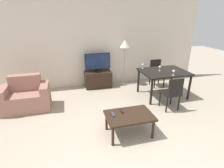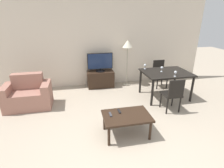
# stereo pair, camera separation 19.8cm
# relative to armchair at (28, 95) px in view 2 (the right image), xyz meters

# --- Properties ---
(ground_plane) EXTENTS (18.00, 18.00, 0.00)m
(ground_plane) POSITION_rel_armchair_xyz_m (1.92, -2.26, -0.31)
(ground_plane) COLOR tan
(wall_back) EXTENTS (7.07, 0.06, 2.70)m
(wall_back) POSITION_rel_armchair_xyz_m (1.92, 1.25, 1.04)
(wall_back) COLOR beige
(wall_back) RESTS_ON ground_plane
(armchair) EXTENTS (1.08, 0.62, 0.82)m
(armchair) POSITION_rel_armchair_xyz_m (0.00, 0.00, 0.00)
(armchair) COLOR #9E6B5B
(armchair) RESTS_ON ground_plane
(tv_stand) EXTENTS (0.82, 0.44, 0.51)m
(tv_stand) POSITION_rel_armchair_xyz_m (1.94, 0.96, -0.05)
(tv_stand) COLOR black
(tv_stand) RESTS_ON ground_plane
(tv) EXTENTS (0.78, 0.27, 0.58)m
(tv) POSITION_rel_armchair_xyz_m (1.94, 0.95, 0.49)
(tv) COLOR black
(tv) RESTS_ON tv_stand
(coffee_table) EXTENTS (0.88, 0.59, 0.42)m
(coffee_table) POSITION_rel_armchair_xyz_m (2.06, -1.56, 0.06)
(coffee_table) COLOR black
(coffee_table) RESTS_ON ground_plane
(dining_table) EXTENTS (1.23, 0.95, 0.73)m
(dining_table) POSITION_rel_armchair_xyz_m (3.57, -0.17, 0.34)
(dining_table) COLOR black
(dining_table) RESTS_ON ground_plane
(dining_chair_near) EXTENTS (0.40, 0.40, 0.83)m
(dining_chair_near) POSITION_rel_armchair_xyz_m (3.35, -0.94, 0.16)
(dining_chair_near) COLOR black
(dining_chair_near) RESTS_ON ground_plane
(dining_chair_far) EXTENTS (0.40, 0.40, 0.83)m
(dining_chair_far) POSITION_rel_armchair_xyz_m (3.78, 0.61, 0.16)
(dining_chair_far) COLOR black
(dining_chair_far) RESTS_ON ground_plane
(floor_lamp) EXTENTS (0.31, 0.31, 1.45)m
(floor_lamp) POSITION_rel_armchair_xyz_m (2.79, 0.92, 0.94)
(floor_lamp) COLOR gray
(floor_lamp) RESTS_ON ground_plane
(remote_primary) EXTENTS (0.04, 0.15, 0.02)m
(remote_primary) POSITION_rel_armchair_xyz_m (1.95, -1.40, 0.13)
(remote_primary) COLOR black
(remote_primary) RESTS_ON coffee_table
(remote_secondary) EXTENTS (0.04, 0.15, 0.02)m
(remote_secondary) POSITION_rel_armchair_xyz_m (1.76, -1.48, 0.13)
(remote_secondary) COLOR #38383D
(remote_secondary) RESTS_ON coffee_table
(wine_glass_left) EXTENTS (0.07, 0.07, 0.15)m
(wine_glass_left) POSITION_rel_armchair_xyz_m (3.45, -0.12, 0.52)
(wine_glass_left) COLOR silver
(wine_glass_left) RESTS_ON dining_table
(wine_glass_center) EXTENTS (0.07, 0.07, 0.15)m
(wine_glass_center) POSITION_rel_armchair_xyz_m (3.10, 0.21, 0.52)
(wine_glass_center) COLOR silver
(wine_glass_center) RESTS_ON dining_table
(wine_glass_right) EXTENTS (0.07, 0.07, 0.15)m
(wine_glass_right) POSITION_rel_armchair_xyz_m (3.59, -0.55, 0.52)
(wine_glass_right) COLOR silver
(wine_glass_right) RESTS_ON dining_table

